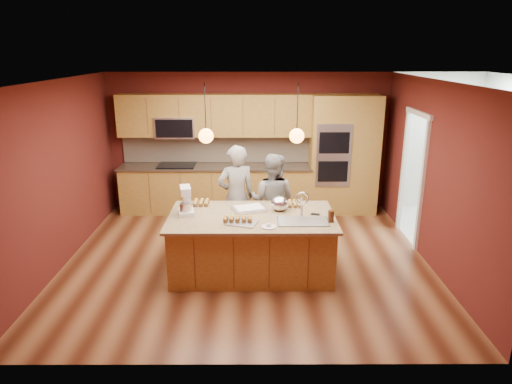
{
  "coord_description": "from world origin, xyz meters",
  "views": [
    {
      "loc": [
        0.12,
        -6.46,
        3.11
      ],
      "look_at": [
        0.14,
        -0.1,
        1.12
      ],
      "focal_mm": 32.0,
      "sensor_mm": 36.0,
      "label": 1
    }
  ],
  "objects_px": {
    "island": "(253,243)",
    "person_left": "(236,197)",
    "mixing_bowl": "(280,203)",
    "stand_mixer": "(186,202)",
    "person_right": "(272,201)"
  },
  "relations": [
    {
      "from": "person_left",
      "to": "mixing_bowl",
      "type": "bearing_deg",
      "value": 116.71
    },
    {
      "from": "mixing_bowl",
      "to": "stand_mixer",
      "type": "bearing_deg",
      "value": -173.46
    },
    {
      "from": "island",
      "to": "person_right",
      "type": "distance_m",
      "value": 1.02
    },
    {
      "from": "island",
      "to": "person_left",
      "type": "xyz_separation_m",
      "value": [
        -0.27,
        0.91,
        0.4
      ]
    },
    {
      "from": "stand_mixer",
      "to": "island",
      "type": "bearing_deg",
      "value": -16.88
    },
    {
      "from": "island",
      "to": "person_left",
      "type": "relative_size",
      "value": 1.39
    },
    {
      "from": "island",
      "to": "stand_mixer",
      "type": "relative_size",
      "value": 5.77
    },
    {
      "from": "person_left",
      "to": "stand_mixer",
      "type": "distance_m",
      "value": 1.1
    },
    {
      "from": "person_left",
      "to": "mixing_bowl",
      "type": "xyz_separation_m",
      "value": [
        0.66,
        -0.69,
        0.12
      ]
    },
    {
      "from": "island",
      "to": "person_right",
      "type": "bearing_deg",
      "value": 71.37
    },
    {
      "from": "person_right",
      "to": "person_left",
      "type": "bearing_deg",
      "value": 17.33
    },
    {
      "from": "person_left",
      "to": "mixing_bowl",
      "type": "height_order",
      "value": "person_left"
    },
    {
      "from": "person_left",
      "to": "stand_mixer",
      "type": "bearing_deg",
      "value": 34.21
    },
    {
      "from": "person_right",
      "to": "stand_mixer",
      "type": "bearing_deg",
      "value": 51.25
    },
    {
      "from": "person_right",
      "to": "stand_mixer",
      "type": "xyz_separation_m",
      "value": [
        -1.26,
        -0.84,
        0.26
      ]
    }
  ]
}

